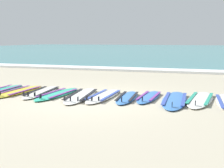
% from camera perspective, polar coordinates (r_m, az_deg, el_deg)
% --- Properties ---
extents(ground_plane, '(80.00, 80.00, 0.00)m').
position_cam_1_polar(ground_plane, '(8.29, -4.34, -2.87)').
color(ground_plane, '#B7AD93').
extents(sea, '(80.00, 60.00, 0.10)m').
position_cam_1_polar(sea, '(44.78, 14.01, 6.15)').
color(sea, teal).
rests_on(sea, ground).
extents(wave_foam_strip, '(80.00, 1.22, 0.11)m').
position_cam_1_polar(wave_foam_strip, '(15.64, 6.42, 2.62)').
color(wave_foam_strip, white).
rests_on(wave_foam_strip, ground).
extents(surfboard_0, '(0.65, 2.10, 0.18)m').
position_cam_1_polar(surfboard_0, '(10.22, -19.45, -0.99)').
color(surfboard_0, '#2DB793').
rests_on(surfboard_0, ground).
extents(surfboard_1, '(0.60, 2.37, 0.18)m').
position_cam_1_polar(surfboard_1, '(9.76, -16.74, -1.28)').
color(surfboard_1, yellow).
rests_on(surfboard_1, ground).
extents(surfboard_2, '(0.88, 2.39, 0.18)m').
position_cam_1_polar(surfboard_2, '(9.45, -12.87, -1.44)').
color(surfboard_2, silver).
rests_on(surfboard_2, ground).
extents(surfboard_3, '(0.65, 2.29, 0.18)m').
position_cam_1_polar(surfboard_3, '(9.02, -10.02, -1.83)').
color(surfboard_3, '#2DB793').
rests_on(surfboard_3, ground).
extents(surfboard_4, '(0.99, 2.60, 0.18)m').
position_cam_1_polar(surfboard_4, '(8.70, -5.75, -2.11)').
color(surfboard_4, white).
rests_on(surfboard_4, ground).
extents(surfboard_5, '(0.59, 2.33, 0.18)m').
position_cam_1_polar(surfboard_5, '(8.59, -1.54, -2.20)').
color(surfboard_5, white).
rests_on(surfboard_5, ground).
extents(surfboard_6, '(0.65, 1.99, 0.18)m').
position_cam_1_polar(surfboard_6, '(8.38, 2.83, -2.48)').
color(surfboard_6, '#3875CC').
rests_on(surfboard_6, ground).
extents(surfboard_7, '(0.54, 1.97, 0.18)m').
position_cam_1_polar(surfboard_7, '(8.50, 6.85, -2.38)').
color(surfboard_7, '#3875CC').
rests_on(surfboard_7, ground).
extents(surfboard_8, '(0.76, 2.57, 0.18)m').
position_cam_1_polar(surfboard_8, '(8.19, 11.55, -2.90)').
color(surfboard_8, '#3875CC').
rests_on(surfboard_8, ground).
extents(surfboard_9, '(0.80, 2.47, 0.18)m').
position_cam_1_polar(surfboard_9, '(8.42, 16.01, -2.75)').
color(surfboard_9, white).
rests_on(surfboard_9, ground).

